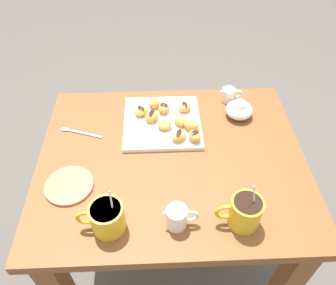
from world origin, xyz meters
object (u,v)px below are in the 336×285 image
object	(u,v)px
saucer_coral_left	(69,185)
beignet_5	(195,136)
coffee_mug_mustard_left	(244,212)
beignet_7	(179,136)
beignet_1	(191,125)
beignet_4	(185,107)
beignet_9	(141,111)
coffee_mug_mustard_right	(107,217)
cream_pitcher_white	(177,217)
pastry_plate_square	(162,122)
chocolate_sauce_pitcher	(229,94)
beignet_8	(181,120)
beignet_3	(154,103)
dining_table	(172,184)
beignet_2	(164,108)
beignet_6	(152,116)
beignet_0	(164,125)
ice_cream_bowl	(239,109)

from	to	relation	value
saucer_coral_left	beignet_5	bearing A→B (deg)	-157.24
coffee_mug_mustard_left	beignet_7	distance (m)	0.36
beignet_1	beignet_4	world-z (taller)	beignet_1
beignet_9	saucer_coral_left	bearing A→B (deg)	54.66
coffee_mug_mustard_right	beignet_7	distance (m)	0.39
coffee_mug_mustard_left	cream_pitcher_white	size ratio (longest dim) A/B	1.45
pastry_plate_square	coffee_mug_mustard_left	size ratio (longest dim) A/B	1.86
chocolate_sauce_pitcher	beignet_4	bearing A→B (deg)	22.46
coffee_mug_mustard_left	beignet_8	world-z (taller)	coffee_mug_mustard_left
saucer_coral_left	beignet_3	size ratio (longest dim) A/B	3.44
chocolate_sauce_pitcher	beignet_9	distance (m)	0.36
beignet_7	beignet_8	distance (m)	0.08
dining_table	chocolate_sauce_pitcher	bearing A→B (deg)	-129.24
cream_pitcher_white	beignet_7	bearing A→B (deg)	-94.70
beignet_8	beignet_4	bearing A→B (deg)	-105.77
pastry_plate_square	beignet_3	distance (m)	0.09
cream_pitcher_white	beignet_1	distance (m)	0.38
dining_table	beignet_2	bearing A→B (deg)	-84.74
coffee_mug_mustard_right	beignet_8	distance (m)	0.46
beignet_6	beignet_9	bearing A→B (deg)	-38.78
beignet_2	beignet_6	bearing A→B (deg)	43.65
beignet_0	ice_cream_bowl	bearing A→B (deg)	-165.51
dining_table	beignet_9	world-z (taller)	beignet_9
pastry_plate_square	chocolate_sauce_pitcher	xyz separation A→B (m)	(-0.27, -0.13, 0.02)
beignet_3	beignet_5	xyz separation A→B (m)	(-0.14, 0.18, 0.00)
cream_pitcher_white	beignet_8	distance (m)	0.40
beignet_5	dining_table	bearing A→B (deg)	37.59
beignet_7	beignet_2	bearing A→B (deg)	-72.47
beignet_7	beignet_3	bearing A→B (deg)	-65.07
dining_table	ice_cream_bowl	bearing A→B (deg)	-142.69
beignet_9	coffee_mug_mustard_right	bearing A→B (deg)	79.29
pastry_plate_square	beignet_2	bearing A→B (deg)	-99.27
saucer_coral_left	beignet_6	distance (m)	0.39
beignet_4	beignet_6	bearing A→B (deg)	20.74
coffee_mug_mustard_left	beignet_9	size ratio (longest dim) A/B	2.87
ice_cream_bowl	saucer_coral_left	xyz separation A→B (m)	(0.59, 0.31, -0.03)
beignet_5	beignet_6	size ratio (longest dim) A/B	0.94
beignet_1	beignet_3	world-z (taller)	beignet_1
saucer_coral_left	beignet_8	xyz separation A→B (m)	(-0.37, -0.26, 0.03)
dining_table	chocolate_sauce_pitcher	size ratio (longest dim) A/B	9.82
dining_table	coffee_mug_mustard_right	world-z (taller)	coffee_mug_mustard_right
beignet_2	beignet_1	bearing A→B (deg)	134.11
beignet_6	beignet_9	world-z (taller)	beignet_6
beignet_0	coffee_mug_mustard_left	bearing A→B (deg)	118.58
beignet_8	beignet_9	world-z (taller)	beignet_8
coffee_mug_mustard_left	beignet_2	xyz separation A→B (m)	(0.21, -0.47, -0.02)
beignet_0	beignet_2	size ratio (longest dim) A/B	1.00
pastry_plate_square	coffee_mug_mustard_right	size ratio (longest dim) A/B	2.02
chocolate_sauce_pitcher	cream_pitcher_white	bearing A→B (deg)	66.37
beignet_6	beignet_7	size ratio (longest dim) A/B	1.01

